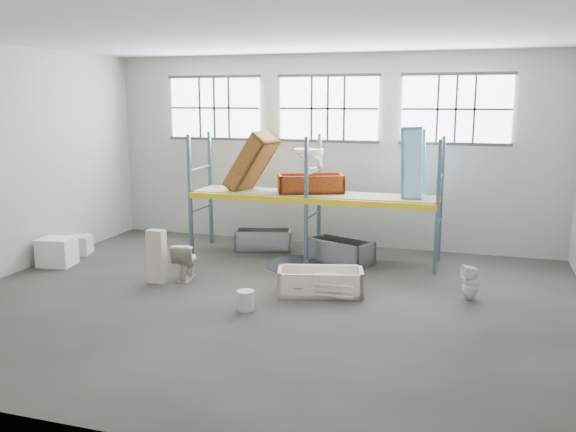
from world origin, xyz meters
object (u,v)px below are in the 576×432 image
at_px(carton_near, 57,252).
at_px(bathtub_beige, 320,282).
at_px(toilet_white, 471,282).
at_px(steel_tub_right, 341,251).
at_px(toilet_beige, 186,261).
at_px(blue_tub_upright, 413,163).
at_px(steel_tub_left, 263,240).
at_px(bucket, 246,300).
at_px(rust_tub_flat, 311,184).
at_px(cistern_tall, 157,256).

bearing_deg(carton_near, bathtub_beige, -1.60).
xyz_separation_m(toilet_white, steel_tub_right, (-3.00, 1.91, -0.07)).
distance_m(toilet_beige, blue_tub_upright, 5.64).
height_order(steel_tub_left, bucket, steel_tub_left).
bearing_deg(rust_tub_flat, steel_tub_left, 169.25).
bearing_deg(steel_tub_right, bucket, -103.94).
xyz_separation_m(bathtub_beige, blue_tub_upright, (1.45, 2.88, 2.15)).
relative_size(toilet_white, rust_tub_flat, 0.44).
bearing_deg(carton_near, blue_tub_upright, 18.93).
height_order(bathtub_beige, steel_tub_left, steel_tub_left).
bearing_deg(steel_tub_right, rust_tub_flat, 156.66).
distance_m(steel_tub_left, rust_tub_flat, 2.06).
xyz_separation_m(toilet_white, carton_near, (-9.30, -0.34, -0.02)).
height_order(toilet_white, steel_tub_left, toilet_white).
distance_m(bathtub_beige, toilet_beige, 3.03).
distance_m(cistern_tall, rust_tub_flat, 4.19).
height_order(bathtub_beige, bucket, bathtub_beige).
xyz_separation_m(steel_tub_left, blue_tub_upright, (3.77, -0.17, 2.13)).
relative_size(cistern_tall, steel_tub_left, 0.80).
xyz_separation_m(steel_tub_right, blue_tub_upright, (1.58, 0.45, 2.12)).
bearing_deg(rust_tub_flat, carton_near, -154.26).
xyz_separation_m(blue_tub_upright, carton_near, (-7.88, -2.70, -2.07)).
relative_size(bathtub_beige, cistern_tall, 1.49).
xyz_separation_m(cistern_tall, bucket, (2.43, -1.06, -0.38)).
height_order(bathtub_beige, toilet_white, toilet_white).
height_order(toilet_white, blue_tub_upright, blue_tub_upright).
relative_size(toilet_beige, toilet_white, 1.18).
relative_size(rust_tub_flat, carton_near, 2.07).
distance_m(bathtub_beige, toilet_white, 2.93).
distance_m(steel_tub_right, bucket, 3.91).
relative_size(toilet_white, carton_near, 0.91).
distance_m(toilet_beige, carton_near, 3.40).
height_order(bucket, carton_near, carton_near).
relative_size(cistern_tall, rust_tub_flat, 0.72).
bearing_deg(rust_tub_flat, toilet_white, -30.54).
height_order(bathtub_beige, blue_tub_upright, blue_tub_upright).
xyz_separation_m(toilet_beige, toilet_white, (5.91, 0.43, -0.06)).
xyz_separation_m(toilet_beige, bucket, (1.96, -1.46, -0.22)).
bearing_deg(rust_tub_flat, bathtub_beige, -70.58).
distance_m(cistern_tall, toilet_white, 6.43).
bearing_deg(cistern_tall, blue_tub_upright, 32.01).
distance_m(cistern_tall, carton_near, 2.97).
relative_size(bathtub_beige, carton_near, 2.23).
relative_size(bathtub_beige, rust_tub_flat, 1.08).
bearing_deg(carton_near, toilet_white, 2.10).
relative_size(steel_tub_right, carton_near, 1.99).
bearing_deg(toilet_white, toilet_beige, -107.62).
xyz_separation_m(bathtub_beige, toilet_white, (2.88, 0.52, 0.10)).
height_order(toilet_beige, toilet_white, toilet_beige).
relative_size(toilet_beige, carton_near, 1.07).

